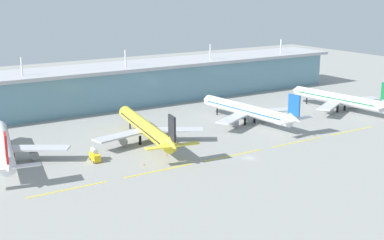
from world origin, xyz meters
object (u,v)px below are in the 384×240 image
Objects in this scene: airliner_near_middle at (146,128)px; airliner_farthest at (339,99)px; safety_cone_left_wingtip at (166,155)px; safety_cone_nose_front at (144,165)px; airliner_far_middle at (248,111)px; fuel_truck at (95,155)px; airliner_nearest at (3,146)px.

airliner_near_middle is 1.11× the size of airliner_farthest.
airliner_near_middle reaches higher than safety_cone_left_wingtip.
safety_cone_left_wingtip is 14.04m from safety_cone_nose_front.
airliner_far_middle is 9.04× the size of fuel_truck.
airliner_nearest is at bearing 174.77° from airliner_near_middle.
airliner_far_middle is 58.08m from airliner_farthest.
airliner_farthest is 91.92× the size of safety_cone_nose_front.
safety_cone_nose_front is (-129.43, -23.92, -6.10)m from airliner_farthest.
airliner_far_middle is at bearing 2.63° from airliner_near_middle.
airliner_nearest is at bearing 155.17° from safety_cone_left_wingtip.
airliner_far_middle is at bearing 9.19° from fuel_truck.
airliner_farthest is 131.77m from safety_cone_nose_front.
safety_cone_left_wingtip is at bearing -171.13° from airliner_farthest.
safety_cone_nose_front is at bearing -155.95° from safety_cone_left_wingtip.
safety_cone_left_wingtip is at bearing -95.27° from airliner_near_middle.
safety_cone_left_wingtip is (-58.75, -23.15, -6.10)m from airliner_far_middle.
safety_cone_nose_front is at bearing -158.03° from airliner_far_middle.
safety_cone_nose_front is (-14.71, -26.26, -6.11)m from airliner_near_middle.
airliner_near_middle is 9.62× the size of fuel_truck.
airliner_farthest reaches higher than safety_cone_nose_front.
fuel_truck is 20.23m from safety_cone_nose_front.
airliner_far_middle reaches higher than fuel_truck.
airliner_far_middle is at bearing 21.97° from safety_cone_nose_front.
airliner_nearest and airliner_far_middle have the same top height.
airliner_farthest is (57.87, -4.95, -0.00)m from airliner_far_middle.
fuel_truck is (-142.72, -8.79, -4.19)m from airliner_farthest.
airliner_nearest and airliner_near_middle have the same top height.
airliner_near_middle and airliner_far_middle have the same top height.
airliner_nearest is 1.04× the size of airliner_farthest.
airliner_nearest is 95.45× the size of safety_cone_nose_front.
fuel_truck reaches higher than safety_cone_nose_front.
airliner_far_middle is 63.44m from safety_cone_left_wingtip.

